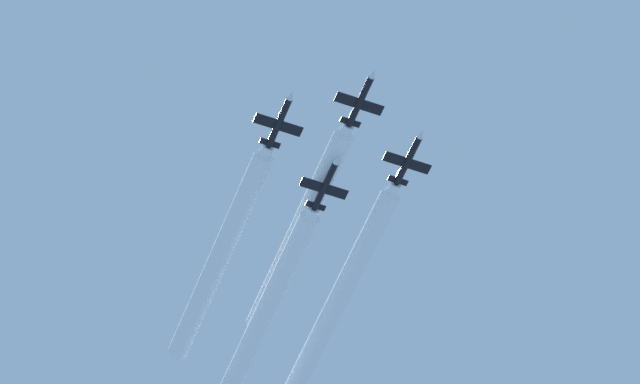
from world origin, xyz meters
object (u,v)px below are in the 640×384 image
at_px(jet_right_wingman, 280,121).
at_px(jet_slot, 326,184).
at_px(jet_lead, 361,99).
at_px(jet_left_wingman, 409,159).

distance_m(jet_right_wingman, jet_slot, 12.48).
bearing_deg(jet_slot, jet_lead, 91.00).
xyz_separation_m(jet_right_wingman, jet_slot, (-10.04, -7.16, -1.91)).
height_order(jet_left_wingman, jet_right_wingman, jet_right_wingman).
distance_m(jet_lead, jet_right_wingman, 12.48).
bearing_deg(jet_left_wingman, jet_right_wingman, -1.43).
relative_size(jet_lead, jet_slot, 1.00).
bearing_deg(jet_left_wingman, jet_lead, 31.81).
distance_m(jet_left_wingman, jet_right_wingman, 20.57).
height_order(jet_lead, jet_slot, jet_lead).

